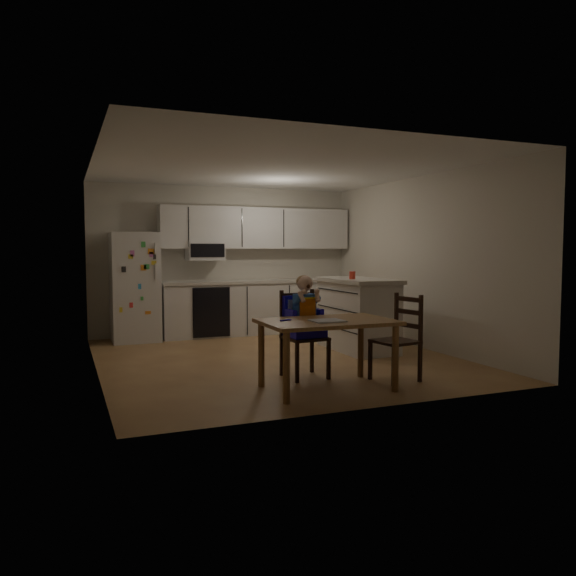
# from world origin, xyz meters

# --- Properties ---
(room) EXTENTS (4.52, 5.01, 2.51)m
(room) POSITION_xyz_m (0.00, 0.48, 1.25)
(room) COLOR olive
(room) RESTS_ON ground
(refrigerator) EXTENTS (0.72, 0.70, 1.70)m
(refrigerator) POSITION_xyz_m (-1.55, 2.15, 0.85)
(refrigerator) COLOR silver
(refrigerator) RESTS_ON ground
(kitchen_run) EXTENTS (3.37, 0.62, 2.15)m
(kitchen_run) POSITION_xyz_m (0.50, 2.24, 0.88)
(kitchen_run) COLOR silver
(kitchen_run) RESTS_ON ground
(kitchen_island) EXTENTS (0.73, 1.39, 1.02)m
(kitchen_island) POSITION_xyz_m (1.30, 0.16, 0.52)
(kitchen_island) COLOR silver
(kitchen_island) RESTS_ON ground
(red_cup) EXTENTS (0.09, 0.09, 0.11)m
(red_cup) POSITION_xyz_m (1.17, 0.07, 1.08)
(red_cup) COLOR red
(red_cup) RESTS_ON kitchen_island
(dining_table) EXTENTS (1.34, 0.86, 0.72)m
(dining_table) POSITION_xyz_m (-0.09, -1.72, 0.62)
(dining_table) COLOR brown
(dining_table) RESTS_ON ground
(napkin) EXTENTS (0.32, 0.28, 0.01)m
(napkin) POSITION_xyz_m (-0.14, -1.81, 0.72)
(napkin) COLOR #AAAAAF
(napkin) RESTS_ON dining_table
(toddler_spoon) EXTENTS (0.12, 0.06, 0.02)m
(toddler_spoon) POSITION_xyz_m (-0.52, -1.62, 0.73)
(toddler_spoon) COLOR #180ED0
(toddler_spoon) RESTS_ON dining_table
(chair_booster) EXTENTS (0.46, 0.46, 1.15)m
(chair_booster) POSITION_xyz_m (-0.10, -1.10, 0.70)
(chair_booster) COLOR black
(chair_booster) RESTS_ON ground
(chair_side) EXTENTS (0.49, 0.49, 0.95)m
(chair_side) POSITION_xyz_m (0.85, -1.65, 0.54)
(chair_side) COLOR black
(chair_side) RESTS_ON ground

